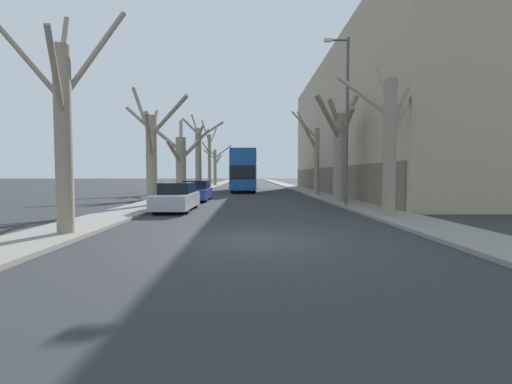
% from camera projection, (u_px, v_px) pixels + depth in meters
% --- Properties ---
extents(ground_plane, '(300.00, 300.00, 0.00)m').
position_uv_depth(ground_plane, '(256.00, 240.00, 9.58)').
color(ground_plane, '#2B2D30').
extents(sidewalk_left, '(2.25, 120.00, 0.12)m').
position_uv_depth(sidewalk_left, '(215.00, 185.00, 59.38)').
color(sidewalk_left, gray).
rests_on(sidewalk_left, ground).
extents(sidewalk_right, '(2.25, 120.00, 0.12)m').
position_uv_depth(sidewalk_right, '(285.00, 185.00, 59.63)').
color(sidewalk_right, gray).
rests_on(sidewalk_right, ground).
extents(building_facade_right, '(10.08, 35.90, 13.17)m').
position_uv_depth(building_facade_right, '(375.00, 126.00, 33.36)').
color(building_facade_right, tan).
rests_on(building_facade_right, ground).
extents(street_tree_left_0, '(3.73, 3.21, 7.22)m').
position_uv_depth(street_tree_left_0, '(63.00, 125.00, 10.00)').
color(street_tree_left_0, gray).
rests_on(street_tree_left_0, ground).
extents(street_tree_left_1, '(4.43, 4.96, 6.88)m').
position_uv_depth(street_tree_left_1, '(151.00, 151.00, 19.15)').
color(street_tree_left_1, gray).
rests_on(street_tree_left_1, ground).
extents(street_tree_left_2, '(4.45, 3.54, 6.55)m').
position_uv_depth(street_tree_left_2, '(180.00, 162.00, 28.45)').
color(street_tree_left_2, gray).
rests_on(street_tree_left_2, ground).
extents(street_tree_left_3, '(4.65, 4.29, 8.90)m').
position_uv_depth(street_tree_left_3, '(199.00, 154.00, 37.97)').
color(street_tree_left_3, gray).
rests_on(street_tree_left_3, ground).
extents(street_tree_left_4, '(1.93, 3.49, 9.06)m').
position_uv_depth(street_tree_left_4, '(209.00, 158.00, 46.75)').
color(street_tree_left_4, gray).
rests_on(street_tree_left_4, ground).
extents(street_tree_left_5, '(4.69, 3.16, 6.62)m').
position_uv_depth(street_tree_left_5, '(215.00, 165.00, 56.22)').
color(street_tree_left_5, gray).
rests_on(street_tree_left_5, ground).
extents(street_tree_right_0, '(3.55, 2.04, 6.55)m').
position_uv_depth(street_tree_right_0, '(389.00, 140.00, 14.27)').
color(street_tree_right_0, gray).
rests_on(street_tree_right_0, ground).
extents(street_tree_right_1, '(3.16, 3.51, 6.83)m').
position_uv_depth(street_tree_right_1, '(340.00, 151.00, 21.91)').
color(street_tree_right_1, gray).
rests_on(street_tree_right_1, ground).
extents(street_tree_right_2, '(2.43, 1.19, 7.44)m').
position_uv_depth(street_tree_right_2, '(315.00, 157.00, 29.75)').
color(street_tree_right_2, gray).
rests_on(street_tree_right_2, ground).
extents(double_decker_bus, '(2.59, 11.64, 4.34)m').
position_uv_depth(double_decker_bus, '(244.00, 169.00, 37.67)').
color(double_decker_bus, '#19519E').
rests_on(double_decker_bus, ground).
extents(parked_car_0, '(1.70, 4.45, 1.42)m').
position_uv_depth(parked_car_0, '(177.00, 197.00, 17.33)').
color(parked_car_0, '#9EA3AD').
rests_on(parked_car_0, ground).
extents(parked_car_1, '(1.80, 4.20, 1.42)m').
position_uv_depth(parked_car_1, '(197.00, 191.00, 23.86)').
color(parked_car_1, navy).
rests_on(parked_car_1, ground).
extents(lamp_post, '(1.40, 0.20, 9.34)m').
position_uv_depth(lamp_post, '(346.00, 115.00, 18.94)').
color(lamp_post, '#4C4F54').
rests_on(lamp_post, ground).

